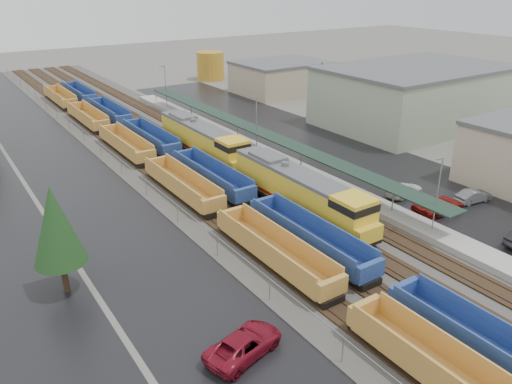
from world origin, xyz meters
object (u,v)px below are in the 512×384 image
(storage_tank, at_px, (210,66))
(parked_car_east_b, at_px, (439,206))
(well_string_blue, at_px, (211,177))
(locomotive_lead, at_px, (302,192))
(parked_car_east_c, at_px, (405,190))
(parked_car_west_c, at_px, (244,344))
(well_string_yellow, at_px, (182,185))
(locomotive_trail, at_px, (204,141))
(parked_car_east_e, at_px, (473,196))

(storage_tank, distance_m, parked_car_east_b, 80.13)
(well_string_blue, bearing_deg, locomotive_lead, -71.36)
(well_string_blue, distance_m, parked_car_east_c, 22.26)
(parked_car_east_b, bearing_deg, parked_car_west_c, 106.59)
(locomotive_lead, height_order, well_string_blue, locomotive_lead)
(parked_car_east_c, bearing_deg, well_string_yellow, 52.77)
(locomotive_trail, bearing_deg, parked_car_east_e, -58.80)
(parked_car_east_c, bearing_deg, well_string_blue, 45.90)
(well_string_blue, xyz_separation_m, parked_car_east_b, (16.22, -19.58, -0.42))
(parked_car_east_b, bearing_deg, well_string_blue, 43.01)
(well_string_blue, relative_size, storage_tank, 19.14)
(locomotive_trail, distance_m, parked_car_east_c, 27.03)
(locomotive_lead, height_order, parked_car_west_c, locomotive_lead)
(parked_car_east_b, bearing_deg, parked_car_east_e, -90.95)
(parked_car_west_c, height_order, parked_car_east_e, parked_car_west_c)
(well_string_yellow, distance_m, parked_car_east_b, 27.80)
(parked_car_west_c, xyz_separation_m, parked_car_east_b, (28.48, 6.68, 0.02))
(locomotive_lead, relative_size, locomotive_trail, 1.00)
(well_string_blue, bearing_deg, storage_tank, 60.91)
(locomotive_lead, xyz_separation_m, parked_car_west_c, (-16.26, -14.41, -1.74))
(locomotive_trail, xyz_separation_m, parked_car_east_c, (12.79, -23.74, -1.82))
(locomotive_trail, xyz_separation_m, well_string_yellow, (-8.00, -9.65, -1.31))
(storage_tank, bearing_deg, locomotive_lead, -112.11)
(parked_car_west_c, bearing_deg, parked_car_east_e, -94.24)
(storage_tank, bearing_deg, parked_car_east_e, -97.99)
(parked_car_east_b, height_order, parked_car_east_e, parked_car_east_b)
(storage_tank, bearing_deg, parked_car_east_c, -102.24)
(parked_car_west_c, distance_m, parked_car_east_c, 31.31)
(locomotive_lead, height_order, well_string_yellow, locomotive_lead)
(parked_car_east_c, bearing_deg, storage_tank, -15.34)
(well_string_yellow, xyz_separation_m, parked_car_west_c, (-8.26, -25.76, -0.42))
(well_string_blue, distance_m, parked_car_east_e, 29.47)
(well_string_yellow, distance_m, parked_car_east_c, 25.12)
(locomotive_trail, distance_m, well_string_yellow, 12.60)
(parked_car_east_c, bearing_deg, parked_car_east_b, 170.30)
(parked_car_west_c, xyz_separation_m, parked_car_east_c, (29.06, 11.67, -0.09))
(storage_tank, distance_m, parked_car_east_c, 75.14)
(locomotive_trail, bearing_deg, parked_car_west_c, -114.67)
(locomotive_lead, height_order, locomotive_trail, same)
(well_string_yellow, bearing_deg, well_string_blue, 7.20)
(storage_tank, distance_m, parked_car_west_c, 96.24)
(locomotive_lead, height_order, parked_car_east_b, locomotive_lead)
(locomotive_lead, height_order, parked_car_east_e, locomotive_lead)
(well_string_blue, height_order, parked_car_east_b, well_string_blue)
(storage_tank, bearing_deg, locomotive_trail, -120.04)
(storage_tank, relative_size, parked_car_west_c, 1.13)
(parked_car_east_c, xyz_separation_m, parked_car_east_e, (4.85, -5.39, 0.00))
(well_string_yellow, distance_m, parked_car_west_c, 27.06)
(well_string_blue, relative_size, parked_car_east_c, 25.31)
(locomotive_lead, xyz_separation_m, well_string_yellow, (-8.00, 11.35, -1.31))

